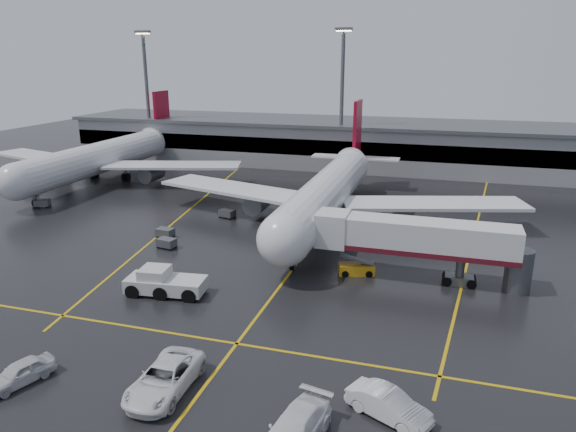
% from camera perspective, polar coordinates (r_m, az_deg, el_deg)
% --- Properties ---
extents(ground, '(220.00, 220.00, 0.00)m').
position_cam_1_polar(ground, '(59.60, 2.40, -3.31)').
color(ground, black).
rests_on(ground, ground).
extents(apron_line_centre, '(0.25, 90.00, 0.02)m').
position_cam_1_polar(apron_line_centre, '(59.59, 2.40, -3.30)').
color(apron_line_centre, gold).
rests_on(apron_line_centre, ground).
extents(apron_line_stop, '(60.00, 0.25, 0.02)m').
position_cam_1_polar(apron_line_stop, '(40.61, -5.58, -13.60)').
color(apron_line_stop, gold).
rests_on(apron_line_stop, ground).
extents(apron_line_left, '(9.99, 69.35, 0.02)m').
position_cam_1_polar(apron_line_left, '(75.39, -10.54, 0.78)').
color(apron_line_left, gold).
rests_on(apron_line_left, ground).
extents(apron_line_right, '(7.57, 69.64, 0.02)m').
position_cam_1_polar(apron_line_right, '(67.58, 19.55, -1.82)').
color(apron_line_right, gold).
rests_on(apron_line_right, ground).
extents(terminal, '(122.00, 19.00, 8.60)m').
position_cam_1_polar(terminal, '(104.35, 9.05, 7.73)').
color(terminal, gray).
rests_on(terminal, ground).
extents(light_mast_left, '(3.00, 1.20, 25.45)m').
position_cam_1_polar(light_mast_left, '(112.88, -15.05, 13.24)').
color(light_mast_left, '#595B60').
rests_on(light_mast_left, ground).
extents(light_mast_mid, '(3.00, 1.20, 25.45)m').
position_cam_1_polar(light_mast_mid, '(98.22, 5.87, 13.25)').
color(light_mast_mid, '#595B60').
rests_on(light_mast_mid, ground).
extents(main_airliner, '(48.80, 45.60, 14.10)m').
position_cam_1_polar(main_airliner, '(67.40, 4.50, 2.80)').
color(main_airliner, silver).
rests_on(main_airliner, ground).
extents(second_airliner, '(48.80, 45.60, 14.10)m').
position_cam_1_polar(second_airliner, '(95.57, -19.36, 6.09)').
color(second_airliner, silver).
rests_on(second_airliner, ground).
extents(jet_bridge, '(19.90, 3.40, 6.05)m').
position_cam_1_polar(jet_bridge, '(51.06, 13.77, -2.63)').
color(jet_bridge, silver).
rests_on(jet_bridge, ground).
extents(pushback_tractor, '(7.37, 3.79, 2.53)m').
position_cam_1_polar(pushback_tractor, '(49.05, -13.30, -7.09)').
color(pushback_tractor, silver).
rests_on(pushback_tractor, ground).
extents(belt_loader, '(3.73, 2.39, 2.19)m').
position_cam_1_polar(belt_loader, '(52.41, 7.42, -5.72)').
color(belt_loader, orange).
rests_on(belt_loader, ground).
extents(service_van_a, '(3.18, 6.75, 1.87)m').
position_cam_1_polar(service_van_a, '(35.91, -13.21, -16.75)').
color(service_van_a, white).
rests_on(service_van_a, ground).
extents(service_van_b, '(3.64, 6.50, 1.78)m').
position_cam_1_polar(service_van_b, '(31.20, 0.68, -22.20)').
color(service_van_b, white).
rests_on(service_van_b, ground).
extents(service_van_c, '(5.47, 3.86, 1.71)m').
position_cam_1_polar(service_van_c, '(33.53, 10.83, -19.45)').
color(service_van_c, white).
rests_on(service_van_c, ground).
extents(service_van_d, '(3.18, 4.78, 1.51)m').
position_cam_1_polar(service_van_d, '(39.95, -27.02, -14.87)').
color(service_van_d, silver).
rests_on(service_van_d, ground).
extents(baggage_cart_a, '(2.19, 1.61, 1.12)m').
position_cam_1_polar(baggage_cart_a, '(60.41, -13.02, -2.83)').
color(baggage_cart_a, '#595B60').
rests_on(baggage_cart_a, ground).
extents(baggage_cart_b, '(2.15, 1.55, 1.12)m').
position_cam_1_polar(baggage_cart_b, '(63.94, -13.17, -1.74)').
color(baggage_cart_b, '#595B60').
rests_on(baggage_cart_b, ground).
extents(baggage_cart_c, '(2.27, 1.77, 1.12)m').
position_cam_1_polar(baggage_cart_c, '(70.30, -6.60, 0.30)').
color(baggage_cart_c, '#595B60').
rests_on(baggage_cart_c, ground).
extents(baggage_cart_d, '(2.18, 1.59, 1.12)m').
position_cam_1_polar(baggage_cart_d, '(90.80, -26.11, 2.46)').
color(baggage_cart_d, '#595B60').
rests_on(baggage_cart_d, ground).
extents(baggage_cart_e, '(2.33, 1.93, 1.12)m').
position_cam_1_polar(baggage_cart_e, '(82.56, -25.09, 1.29)').
color(baggage_cart_e, '#595B60').
rests_on(baggage_cart_e, ground).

